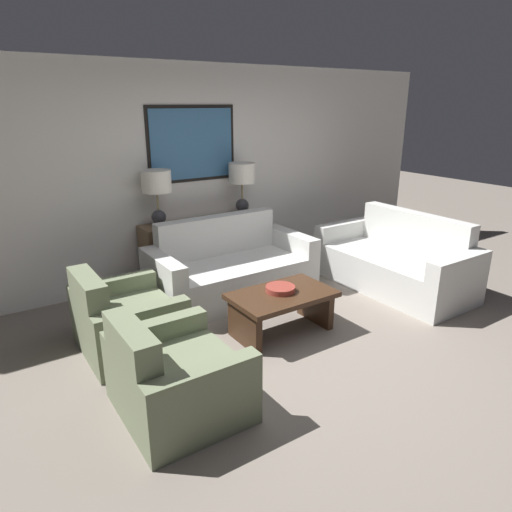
{
  "coord_description": "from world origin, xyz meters",
  "views": [
    {
      "loc": [
        -2.55,
        -2.78,
        2.2
      ],
      "look_at": [
        -0.02,
        1.0,
        0.65
      ],
      "focal_mm": 32.0,
      "sensor_mm": 36.0,
      "label": 1
    }
  ],
  "objects_px": {
    "couch_by_back_wall": "(230,271)",
    "armchair_near_back_wall": "(125,322)",
    "couch_by_side": "(395,264)",
    "coffee_table": "(282,304)",
    "console_table": "(204,249)",
    "table_lamp_left": "(157,187)",
    "decorative_bowl": "(280,289)",
    "armchair_near_camera": "(175,379)",
    "table_lamp_right": "(242,178)"
  },
  "relations": [
    {
      "from": "table_lamp_right",
      "to": "couch_by_back_wall",
      "type": "height_order",
      "value": "table_lamp_right"
    },
    {
      "from": "coffee_table",
      "to": "decorative_bowl",
      "type": "height_order",
      "value": "decorative_bowl"
    },
    {
      "from": "table_lamp_right",
      "to": "armchair_near_camera",
      "type": "distance_m",
      "value": 3.22
    },
    {
      "from": "table_lamp_right",
      "to": "armchair_near_camera",
      "type": "relative_size",
      "value": 0.7
    },
    {
      "from": "couch_by_side",
      "to": "coffee_table",
      "type": "bearing_deg",
      "value": -174.78
    },
    {
      "from": "table_lamp_left",
      "to": "coffee_table",
      "type": "bearing_deg",
      "value": -73.32
    },
    {
      "from": "table_lamp_right",
      "to": "couch_by_side",
      "type": "xyz_separation_m",
      "value": [
        1.23,
        -1.58,
        -0.95
      ]
    },
    {
      "from": "coffee_table",
      "to": "armchair_near_camera",
      "type": "xyz_separation_m",
      "value": [
        -1.39,
        -0.55,
        -0.03
      ]
    },
    {
      "from": "couch_by_back_wall",
      "to": "armchair_near_back_wall",
      "type": "relative_size",
      "value": 2.01
    },
    {
      "from": "table_lamp_left",
      "to": "armchair_near_back_wall",
      "type": "xyz_separation_m",
      "value": [
        -0.87,
        -1.2,
        -0.98
      ]
    },
    {
      "from": "couch_by_side",
      "to": "decorative_bowl",
      "type": "relative_size",
      "value": 6.52
    },
    {
      "from": "decorative_bowl",
      "to": "armchair_near_back_wall",
      "type": "relative_size",
      "value": 0.31
    },
    {
      "from": "armchair_near_back_wall",
      "to": "armchair_near_camera",
      "type": "distance_m",
      "value": 1.1
    },
    {
      "from": "table_lamp_left",
      "to": "decorative_bowl",
      "type": "xyz_separation_m",
      "value": [
        0.53,
        -1.71,
        -0.8
      ]
    },
    {
      "from": "couch_by_back_wall",
      "to": "armchair_near_camera",
      "type": "height_order",
      "value": "couch_by_back_wall"
    },
    {
      "from": "couch_by_side",
      "to": "coffee_table",
      "type": "relative_size",
      "value": 1.89
    },
    {
      "from": "couch_by_back_wall",
      "to": "armchair_near_back_wall",
      "type": "height_order",
      "value": "couch_by_back_wall"
    },
    {
      "from": "coffee_table",
      "to": "couch_by_back_wall",
      "type": "bearing_deg",
      "value": 86.81
    },
    {
      "from": "coffee_table",
      "to": "console_table",
      "type": "bearing_deg",
      "value": 88.0
    },
    {
      "from": "couch_by_side",
      "to": "armchair_near_back_wall",
      "type": "bearing_deg",
      "value": 173.41
    },
    {
      "from": "coffee_table",
      "to": "armchair_near_back_wall",
      "type": "xyz_separation_m",
      "value": [
        -1.39,
        0.55,
        -0.03
      ]
    },
    {
      "from": "table_lamp_left",
      "to": "table_lamp_right",
      "type": "xyz_separation_m",
      "value": [
        1.17,
        0.0,
        0.0
      ]
    },
    {
      "from": "table_lamp_left",
      "to": "console_table",
      "type": "bearing_deg",
      "value": -0.0
    },
    {
      "from": "coffee_table",
      "to": "table_lamp_right",
      "type": "bearing_deg",
      "value": 69.73
    },
    {
      "from": "couch_by_side",
      "to": "table_lamp_right",
      "type": "bearing_deg",
      "value": 128.08
    },
    {
      "from": "table_lamp_right",
      "to": "armchair_near_back_wall",
      "type": "relative_size",
      "value": 0.7
    },
    {
      "from": "table_lamp_right",
      "to": "couch_by_side",
      "type": "distance_m",
      "value": 2.22
    },
    {
      "from": "console_table",
      "to": "armchair_near_camera",
      "type": "bearing_deg",
      "value": -122.32
    },
    {
      "from": "couch_by_side",
      "to": "armchair_near_camera",
      "type": "relative_size",
      "value": 2.01
    },
    {
      "from": "couch_by_back_wall",
      "to": "decorative_bowl",
      "type": "distance_m",
      "value": 1.07
    },
    {
      "from": "console_table",
      "to": "armchair_near_back_wall",
      "type": "bearing_deg",
      "value": -140.51
    },
    {
      "from": "decorative_bowl",
      "to": "armchair_near_camera",
      "type": "height_order",
      "value": "armchair_near_camera"
    },
    {
      "from": "table_lamp_left",
      "to": "couch_by_back_wall",
      "type": "xyz_separation_m",
      "value": [
        0.58,
        -0.66,
        -0.95
      ]
    },
    {
      "from": "table_lamp_left",
      "to": "couch_by_side",
      "type": "xyz_separation_m",
      "value": [
        2.4,
        -1.58,
        -0.95
      ]
    },
    {
      "from": "console_table",
      "to": "table_lamp_left",
      "type": "bearing_deg",
      "value": 180.0
    },
    {
      "from": "console_table",
      "to": "table_lamp_left",
      "type": "xyz_separation_m",
      "value": [
        -0.58,
        0.0,
        0.86
      ]
    },
    {
      "from": "armchair_near_back_wall",
      "to": "armchair_near_camera",
      "type": "height_order",
      "value": "same"
    },
    {
      "from": "console_table",
      "to": "table_lamp_left",
      "type": "relative_size",
      "value": 2.42
    },
    {
      "from": "console_table",
      "to": "couch_by_side",
      "type": "xyz_separation_m",
      "value": [
        1.82,
        -1.58,
        -0.09
      ]
    },
    {
      "from": "table_lamp_right",
      "to": "coffee_table",
      "type": "bearing_deg",
      "value": -110.27
    },
    {
      "from": "table_lamp_right",
      "to": "decorative_bowl",
      "type": "distance_m",
      "value": 1.99
    },
    {
      "from": "couch_by_side",
      "to": "armchair_near_camera",
      "type": "height_order",
      "value": "couch_by_side"
    },
    {
      "from": "couch_by_back_wall",
      "to": "decorative_bowl",
      "type": "height_order",
      "value": "couch_by_back_wall"
    },
    {
      "from": "couch_by_back_wall",
      "to": "armchair_near_camera",
      "type": "relative_size",
      "value": 2.01
    },
    {
      "from": "coffee_table",
      "to": "armchair_near_camera",
      "type": "height_order",
      "value": "armchair_near_camera"
    },
    {
      "from": "armchair_near_camera",
      "to": "couch_by_back_wall",
      "type": "bearing_deg",
      "value": 48.48
    },
    {
      "from": "table_lamp_left",
      "to": "armchair_near_back_wall",
      "type": "distance_m",
      "value": 1.78
    },
    {
      "from": "table_lamp_left",
      "to": "armchair_near_back_wall",
      "type": "height_order",
      "value": "table_lamp_left"
    },
    {
      "from": "decorative_bowl",
      "to": "table_lamp_left",
      "type": "bearing_deg",
      "value": 107.25
    },
    {
      "from": "console_table",
      "to": "armchair_near_back_wall",
      "type": "xyz_separation_m",
      "value": [
        -1.45,
        -1.2,
        -0.12
      ]
    }
  ]
}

